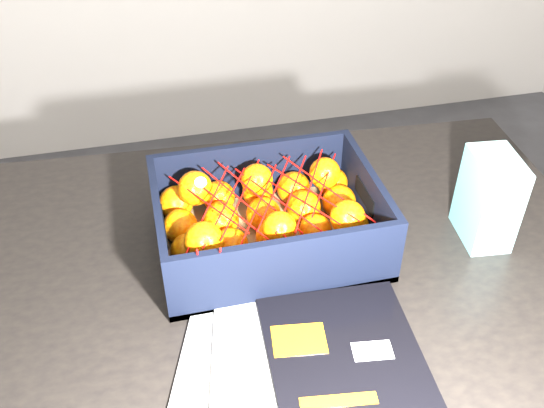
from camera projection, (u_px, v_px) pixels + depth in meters
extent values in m
cube|color=black|center=(254.00, 283.00, 1.00)|extent=(1.25, 0.87, 0.04)
cylinder|color=black|center=(434.00, 255.00, 1.60)|extent=(0.06, 0.06, 0.71)
cube|color=#B7B8B3|center=(252.00, 391.00, 0.81)|extent=(0.29, 0.33, 0.01)
cube|color=#B7B8B3|center=(290.00, 380.00, 0.81)|extent=(0.26, 0.32, 0.01)
cube|color=black|center=(348.00, 366.00, 0.83)|extent=(0.23, 0.29, 0.01)
cube|color=orange|center=(299.00, 340.00, 0.86)|extent=(0.08, 0.06, 0.00)
cube|color=white|center=(372.00, 351.00, 0.84)|extent=(0.06, 0.04, 0.00)
cube|color=orange|center=(339.00, 401.00, 0.78)|extent=(0.10, 0.03, 0.00)
cube|color=brown|center=(268.00, 241.00, 1.04)|extent=(0.36, 0.27, 0.01)
cube|color=black|center=(251.00, 172.00, 1.10)|extent=(0.36, 0.01, 0.12)
cube|color=black|center=(288.00, 271.00, 0.90)|extent=(0.36, 0.01, 0.12)
cube|color=black|center=(161.00, 233.00, 0.97)|extent=(0.01, 0.25, 0.12)
cube|color=black|center=(368.00, 201.00, 1.03)|extent=(0.01, 0.25, 0.12)
sphere|color=#FF6D05|center=(192.00, 279.00, 0.92)|extent=(0.05, 0.05, 0.05)
sphere|color=#FF6D05|center=(188.00, 251.00, 0.97)|extent=(0.06, 0.06, 0.06)
sphere|color=#FF6D05|center=(180.00, 226.00, 1.01)|extent=(0.06, 0.06, 0.06)
sphere|color=#FF6D05|center=(176.00, 203.00, 1.06)|extent=(0.06, 0.06, 0.06)
sphere|color=#FF6D05|center=(239.00, 272.00, 0.93)|extent=(0.05, 0.05, 0.05)
sphere|color=#FF6D05|center=(231.00, 245.00, 0.98)|extent=(0.06, 0.06, 0.06)
sphere|color=#FF6D05|center=(221.00, 219.00, 1.03)|extent=(0.06, 0.06, 0.06)
sphere|color=#FF6D05|center=(219.00, 197.00, 1.08)|extent=(0.06, 0.06, 0.06)
sphere|color=#FF6D05|center=(280.00, 264.00, 0.94)|extent=(0.06, 0.06, 0.06)
sphere|color=#FF6D05|center=(273.00, 237.00, 0.99)|extent=(0.06, 0.06, 0.06)
sphere|color=#FF6D05|center=(263.00, 214.00, 1.04)|extent=(0.06, 0.06, 0.06)
sphere|color=#FF6D05|center=(258.00, 192.00, 1.09)|extent=(0.06, 0.06, 0.06)
sphere|color=#FF6D05|center=(326.00, 258.00, 0.95)|extent=(0.06, 0.06, 0.06)
sphere|color=#FF6D05|center=(315.00, 230.00, 1.01)|extent=(0.05, 0.05, 0.05)
sphere|color=#FF6D05|center=(304.00, 207.00, 1.05)|extent=(0.06, 0.06, 0.06)
sphere|color=#FF6D05|center=(294.00, 188.00, 1.10)|extent=(0.06, 0.06, 0.06)
sphere|color=#FF6D05|center=(370.00, 250.00, 0.97)|extent=(0.06, 0.06, 0.06)
sphere|color=#FF6D05|center=(353.00, 226.00, 1.02)|extent=(0.05, 0.05, 0.05)
sphere|color=#FF6D05|center=(339.00, 201.00, 1.07)|extent=(0.06, 0.06, 0.06)
sphere|color=#FF6D05|center=(332.00, 183.00, 1.11)|extent=(0.06, 0.06, 0.06)
sphere|color=#FF6D05|center=(204.00, 241.00, 0.92)|extent=(0.06, 0.06, 0.06)
sphere|color=#FF6D05|center=(195.00, 188.00, 1.02)|extent=(0.06, 0.06, 0.06)
sphere|color=#FF6D05|center=(280.00, 228.00, 0.94)|extent=(0.05, 0.05, 0.05)
sphere|color=#FF6D05|center=(257.00, 180.00, 1.04)|extent=(0.05, 0.05, 0.05)
sphere|color=#FF6D05|center=(348.00, 217.00, 0.96)|extent=(0.06, 0.06, 0.06)
sphere|color=#FF6D05|center=(325.00, 173.00, 1.06)|extent=(0.05, 0.05, 0.05)
cylinder|color=red|center=(206.00, 203.00, 0.96)|extent=(0.10, 0.19, 0.01)
cylinder|color=red|center=(225.00, 205.00, 0.96)|extent=(0.10, 0.19, 0.01)
cylinder|color=red|center=(242.00, 200.00, 0.97)|extent=(0.10, 0.19, 0.02)
cylinder|color=red|center=(258.00, 196.00, 0.98)|extent=(0.10, 0.19, 0.03)
cylinder|color=red|center=(277.00, 199.00, 0.98)|extent=(0.10, 0.19, 0.01)
cylinder|color=red|center=(293.00, 195.00, 0.99)|extent=(0.10, 0.19, 0.01)
cylinder|color=red|center=(311.00, 191.00, 0.98)|extent=(0.10, 0.19, 0.01)
cylinder|color=red|center=(327.00, 188.00, 0.99)|extent=(0.10, 0.19, 0.02)
cylinder|color=red|center=(208.00, 209.00, 0.96)|extent=(0.10, 0.19, 0.02)
cylinder|color=red|center=(225.00, 205.00, 0.96)|extent=(0.10, 0.19, 0.00)
cylinder|color=red|center=(241.00, 197.00, 0.97)|extent=(0.10, 0.19, 0.01)
cylinder|color=red|center=(260.00, 202.00, 0.97)|extent=(0.10, 0.19, 0.01)
cylinder|color=red|center=(275.00, 191.00, 0.99)|extent=(0.10, 0.19, 0.01)
cylinder|color=red|center=(292.00, 192.00, 0.99)|extent=(0.10, 0.19, 0.01)
cylinder|color=red|center=(310.00, 188.00, 0.99)|extent=(0.10, 0.19, 0.02)
cylinder|color=red|center=(325.00, 183.00, 1.00)|extent=(0.10, 0.19, 0.02)
cylinder|color=red|center=(198.00, 265.00, 0.87)|extent=(0.00, 0.03, 0.09)
cylinder|color=red|center=(219.00, 261.00, 0.87)|extent=(0.01, 0.04, 0.08)
cube|color=white|center=(488.00, 199.00, 1.01)|extent=(0.08, 0.11, 0.16)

